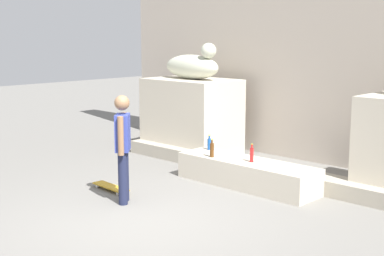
{
  "coord_description": "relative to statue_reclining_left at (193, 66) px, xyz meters",
  "views": [
    {
      "loc": [
        5.51,
        -4.74,
        2.57
      ],
      "look_at": [
        -0.32,
        1.36,
        1.1
      ],
      "focal_mm": 50.47,
      "sensor_mm": 36.0,
      "label": 1
    }
  ],
  "objects": [
    {
      "name": "bottle_red",
      "position": [
        2.63,
        -1.32,
        -1.32
      ],
      "size": [
        0.06,
        0.06,
        0.31
      ],
      "color": "red",
      "rests_on": "ledge_block"
    },
    {
      "name": "skater",
      "position": [
        1.69,
        -3.31,
        -0.98
      ],
      "size": [
        0.4,
        0.41,
        1.67
      ],
      "rotation": [
        0.0,
        0.0,
        2.33
      ],
      "color": "#1E233F",
      "rests_on": "ground_plane"
    },
    {
      "name": "facade_wall",
      "position": [
        2.49,
        1.34,
        1.03
      ],
      "size": [
        10.7,
        0.6,
        5.86
      ],
      "primitive_type": "cube",
      "color": "#B8AB9C",
      "rests_on": "ground_plane"
    },
    {
      "name": "skateboard",
      "position": [
        1.03,
        -3.06,
        -1.84
      ],
      "size": [
        0.81,
        0.24,
        0.08
      ],
      "rotation": [
        0.0,
        0.0,
        3.09
      ],
      "color": "gold",
      "rests_on": "ground_plane"
    },
    {
      "name": "stair_step",
      "position": [
        2.49,
        -0.68,
        -1.77
      ],
      "size": [
        6.99,
        0.5,
        0.26
      ],
      "primitive_type": "cube",
      "color": "#A9A08F",
      "rests_on": "ground_plane"
    },
    {
      "name": "bottle_blue",
      "position": [
        1.46,
        -1.08,
        -1.34
      ],
      "size": [
        0.07,
        0.07,
        0.28
      ],
      "color": "#194C99",
      "rests_on": "ledge_block"
    },
    {
      "name": "statue_reclining_left",
      "position": [
        0.0,
        0.0,
        0.0
      ],
      "size": [
        1.65,
        0.74,
        0.78
      ],
      "rotation": [
        0.0,
        0.0,
        -0.11
      ],
      "color": "beige",
      "rests_on": "pedestal_left"
    },
    {
      "name": "ground_plane",
      "position": [
        2.49,
        -3.66,
        -1.9
      ],
      "size": [
        40.0,
        40.0,
        0.0
      ],
      "primitive_type": "plane",
      "color": "slate"
    },
    {
      "name": "pedestal_left",
      "position": [
        -0.04,
        0.0,
        -1.09
      ],
      "size": [
        1.94,
        1.32,
        1.62
      ],
      "primitive_type": "cube",
      "color": "beige",
      "rests_on": "ground_plane"
    },
    {
      "name": "bottle_brown",
      "position": [
        1.9,
        -1.5,
        -1.32
      ],
      "size": [
        0.07,
        0.07,
        0.32
      ],
      "color": "#593314",
      "rests_on": "ledge_block"
    },
    {
      "name": "ledge_block",
      "position": [
        2.49,
        -1.27,
        -1.68
      ],
      "size": [
        2.59,
        0.74,
        0.45
      ],
      "primitive_type": "cube",
      "color": "beige",
      "rests_on": "ground_plane"
    }
  ]
}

